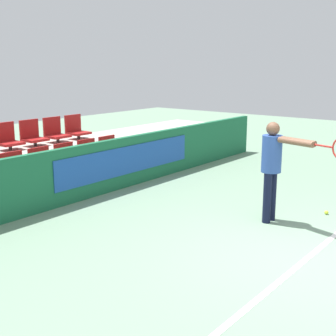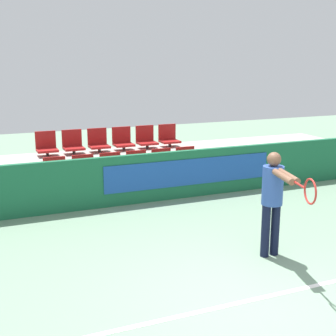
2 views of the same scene
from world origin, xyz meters
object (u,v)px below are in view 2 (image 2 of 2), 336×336
object	(u,v)px
stadium_chair_2	(112,168)
stadium_chair_8	(98,142)
stadium_chair_9	(123,141)
tennis_player	(274,195)
stadium_chair_0	(56,173)
stadium_chair_11	(169,138)
stadium_chair_10	(146,139)
stadium_chair_1	(84,171)
stadium_chair_5	(187,161)
stadium_chair_6	(47,146)
stadium_chair_4	(163,163)
stadium_chair_7	(73,144)
stadium_chair_3	(138,166)

from	to	relation	value
stadium_chair_2	stadium_chair_8	size ratio (longest dim) A/B	1.00
stadium_chair_2	stadium_chair_9	bearing A→B (deg)	61.29
tennis_player	stadium_chair_0	bearing A→B (deg)	135.12
stadium_chair_11	tennis_player	xyz separation A→B (m)	(-0.51, -5.17, -0.01)
stadium_chair_0	stadium_chair_10	size ratio (longest dim) A/B	1.00
stadium_chair_0	stadium_chair_1	xyz separation A→B (m)	(0.60, 0.00, 0.00)
stadium_chair_5	stadium_chair_6	bearing A→B (deg)	159.94
stadium_chair_5	stadium_chair_1	bearing A→B (deg)	180.00
stadium_chair_0	tennis_player	distance (m)	4.79
stadium_chair_4	stadium_chair_9	xyz separation A→B (m)	(-0.60, 1.09, 0.38)
stadium_chair_4	stadium_chair_6	bearing A→B (deg)	155.47
stadium_chair_1	stadium_chair_9	xyz separation A→B (m)	(1.19, 1.09, 0.38)
stadium_chair_4	stadium_chair_10	bearing A→B (deg)	90.00
stadium_chair_8	tennis_player	xyz separation A→B (m)	(1.28, -5.17, -0.01)
tennis_player	stadium_chair_4	bearing A→B (deg)	105.20
stadium_chair_7	stadium_chair_11	bearing A→B (deg)	0.00
stadium_chair_1	stadium_chair_5	distance (m)	2.38
stadium_chair_8	stadium_chair_10	size ratio (longest dim) A/B	1.00
stadium_chair_9	stadium_chair_4	bearing A→B (deg)	-61.29
stadium_chair_6	stadium_chair_9	world-z (taller)	same
stadium_chair_8	stadium_chair_10	bearing A→B (deg)	0.00
stadium_chair_7	stadium_chair_9	xyz separation A→B (m)	(1.19, 0.00, 0.00)
stadium_chair_7	stadium_chair_3	bearing A→B (deg)	-42.39
stadium_chair_1	stadium_chair_4	size ratio (longest dim) A/B	1.00
stadium_chair_6	stadium_chair_7	xyz separation A→B (m)	(0.60, 0.00, 0.00)
stadium_chair_4	stadium_chair_9	bearing A→B (deg)	118.71
stadium_chair_5	tennis_player	world-z (taller)	tennis_player
stadium_chair_0	stadium_chair_2	distance (m)	1.19
stadium_chair_5	stadium_chair_6	size ratio (longest dim) A/B	1.00
stadium_chair_7	stadium_chair_10	distance (m)	1.79
stadium_chair_4	stadium_chair_11	distance (m)	1.30
stadium_chair_7	stadium_chair_8	world-z (taller)	same
stadium_chair_9	stadium_chair_8	bearing A→B (deg)	180.00
stadium_chair_7	tennis_player	world-z (taller)	tennis_player
stadium_chair_6	stadium_chair_2	bearing A→B (deg)	-42.39
stadium_chair_7	stadium_chair_11	xyz separation A→B (m)	(2.38, 0.00, 0.00)
stadium_chair_7	stadium_chair_10	size ratio (longest dim) A/B	1.00
stadium_chair_7	stadium_chair_5	bearing A→B (deg)	-24.53
stadium_chair_5	stadium_chair_6	distance (m)	3.19
stadium_chair_9	tennis_player	xyz separation A→B (m)	(0.68, -5.17, -0.01)
stadium_chair_7	stadium_chair_9	world-z (taller)	same
stadium_chair_7	stadium_chair_0	bearing A→B (deg)	-118.71
stadium_chair_1	stadium_chair_8	bearing A→B (deg)	61.29
stadium_chair_1	stadium_chair_4	world-z (taller)	same
stadium_chair_4	stadium_chair_11	world-z (taller)	stadium_chair_11
stadium_chair_6	stadium_chair_7	bearing A→B (deg)	0.00
stadium_chair_10	stadium_chair_0	bearing A→B (deg)	-155.47
stadium_chair_8	stadium_chair_7	bearing A→B (deg)	180.00
stadium_chair_8	tennis_player	distance (m)	5.33
stadium_chair_0	stadium_chair_7	xyz separation A→B (m)	(0.60, 1.09, 0.38)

